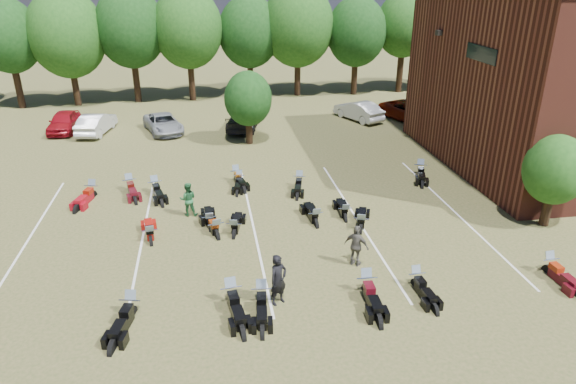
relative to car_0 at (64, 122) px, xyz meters
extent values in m
plane|color=brown|center=(15.18, -20.45, -0.74)|extent=(160.00, 160.00, 0.00)
imported|color=maroon|center=(0.00, 0.00, 0.00)|extent=(1.89, 4.40, 1.48)
imported|color=#BBBCC0|center=(2.43, -0.86, 0.00)|extent=(2.39, 4.70, 1.48)
imported|color=gray|center=(7.21, -1.37, -0.09)|extent=(3.45, 5.14, 1.31)
imported|color=black|center=(13.08, -1.49, 0.00)|extent=(3.26, 5.47, 1.49)
imported|color=#0C1657|center=(13.07, -0.50, -0.05)|extent=(2.21, 4.22, 1.37)
imported|color=#B8B8B3|center=(22.27, -0.45, 0.00)|extent=(3.31, 4.76, 1.49)
imported|color=#5F1005|center=(26.21, -1.22, 0.00)|extent=(4.21, 5.85, 1.48)
imported|color=#353539|center=(29.70, -1.74, 0.02)|extent=(3.78, 5.67, 1.53)
imported|color=black|center=(12.48, -23.53, 0.23)|extent=(0.84, 0.76, 1.94)
imported|color=#246133|center=(9.22, -15.73, 0.10)|extent=(0.86, 0.70, 1.69)
imported|color=#545048|center=(15.94, -21.49, 0.14)|extent=(1.06, 1.01, 1.77)
cube|color=black|center=(24.53, -8.45, 6.76)|extent=(0.30, 0.40, 0.30)
cube|color=black|center=(24.65, -13.45, 6.26)|extent=(0.06, 3.00, 0.80)
cylinder|color=black|center=(-5.82, 8.55, 1.30)|extent=(0.58, 0.58, 4.08)
ellipsoid|color=#1E4C19|center=(-5.82, 8.55, 5.59)|extent=(6.00, 6.00, 6.90)
cylinder|color=black|center=(-0.82, 8.55, 1.30)|extent=(0.58, 0.58, 4.08)
ellipsoid|color=#1E4C19|center=(-0.82, 8.55, 5.59)|extent=(6.00, 6.00, 6.90)
cylinder|color=black|center=(4.18, 8.55, 1.30)|extent=(0.57, 0.58, 4.08)
ellipsoid|color=#1E4C19|center=(4.18, 8.55, 5.59)|extent=(6.00, 6.00, 6.90)
cylinder|color=black|center=(9.18, 8.55, 1.30)|extent=(0.57, 0.58, 4.08)
ellipsoid|color=#1E4C19|center=(9.18, 8.55, 5.59)|extent=(6.00, 6.00, 6.90)
cylinder|color=black|center=(14.18, 8.55, 1.30)|extent=(0.58, 0.58, 4.08)
ellipsoid|color=#1E4C19|center=(14.18, 8.55, 5.59)|extent=(6.00, 6.00, 6.90)
cylinder|color=black|center=(19.18, 8.55, 1.30)|extent=(0.57, 0.58, 4.08)
ellipsoid|color=#1E4C19|center=(19.18, 8.55, 5.59)|extent=(6.00, 6.00, 6.90)
cylinder|color=black|center=(24.18, 8.55, 1.30)|extent=(0.57, 0.58, 4.08)
ellipsoid|color=#1E4C19|center=(24.18, 8.55, 5.59)|extent=(6.00, 6.00, 6.90)
cylinder|color=black|center=(29.18, 8.55, 1.30)|extent=(0.57, 0.58, 4.08)
ellipsoid|color=#1E4C19|center=(29.18, 8.55, 5.59)|extent=(6.00, 6.00, 6.90)
cylinder|color=black|center=(34.18, 8.55, 1.30)|extent=(0.58, 0.58, 4.08)
ellipsoid|color=#1E4C19|center=(34.18, 8.55, 5.59)|extent=(6.00, 6.00, 6.90)
cylinder|color=black|center=(39.18, 8.55, 1.30)|extent=(0.58, 0.58, 4.08)
ellipsoid|color=#1E4C19|center=(39.18, 8.55, 5.59)|extent=(6.00, 6.00, 6.90)
cylinder|color=black|center=(25.68, -19.45, 0.11)|extent=(0.24, 0.24, 1.71)
sphere|color=#1E4C19|center=(25.68, -19.45, 2.02)|extent=(2.80, 2.80, 2.80)
cylinder|color=black|center=(13.18, -4.95, 0.21)|extent=(0.24, 0.24, 1.90)
sphere|color=#1E4C19|center=(13.18, -4.95, 2.36)|extent=(3.20, 3.20, 3.20)
cube|color=silver|center=(2.18, -17.45, -0.73)|extent=(0.10, 14.00, 0.01)
cube|color=silver|center=(7.18, -17.45, -0.73)|extent=(0.10, 14.00, 0.01)
cube|color=silver|center=(12.18, -17.45, -0.73)|extent=(0.10, 14.00, 0.01)
cube|color=silver|center=(17.18, -17.45, -0.73)|extent=(0.10, 14.00, 0.01)
cube|color=silver|center=(22.18, -17.45, -0.73)|extent=(0.10, 14.00, 0.01)
camera|label=1|loc=(10.33, -38.72, 10.32)|focal=32.00mm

